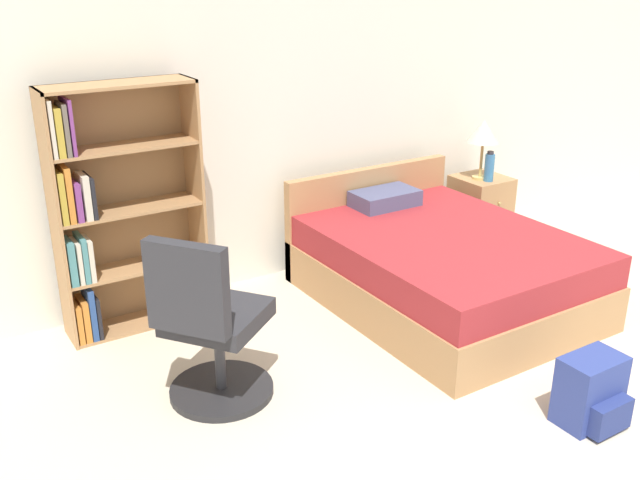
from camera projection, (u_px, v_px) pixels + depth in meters
wall_back at (307, 103)px, 5.30m from camera, size 9.00×0.06×2.60m
bookshelf at (110, 214)px, 4.48m from camera, size 0.93×0.30×1.61m
bed at (438, 265)px, 5.04m from camera, size 1.48×1.91×0.79m
office_chair at (210, 329)px, 3.80m from camera, size 0.72×0.70×1.02m
nightstand at (480, 209)px, 6.16m from camera, size 0.41×0.45×0.57m
table_lamp at (484, 133)px, 5.87m from camera, size 0.26×0.26×0.50m
water_bottle at (489, 167)px, 5.91m from camera, size 0.08×0.08×0.25m
backpack_blue at (592, 392)px, 3.72m from camera, size 0.34×0.29×0.38m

